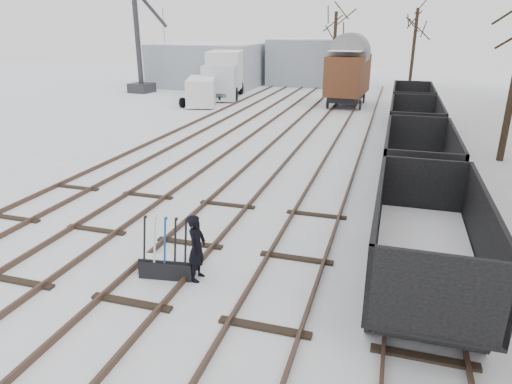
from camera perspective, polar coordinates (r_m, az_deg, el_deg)
ground at (r=10.52m, az=-15.29°, el=-13.32°), size 120.00×120.00×0.00m
tracks at (r=22.28m, az=3.30°, el=5.49°), size 13.90×52.00×0.16m
shed_left at (r=47.04m, az=-5.92°, el=15.55°), size 10.00×8.00×4.10m
shed_right at (r=48.27m, az=6.30°, el=15.88°), size 7.00×6.00×4.50m
ground_frame at (r=11.22m, az=-11.04°, el=-9.02°), size 1.35×0.60×1.49m
worker at (r=10.74m, az=-7.41°, el=-6.94°), size 0.40×0.60×1.64m
freight_wagon_a at (r=10.84m, az=20.34°, el=-7.41°), size 2.29×5.72×2.33m
freight_wagon_b at (r=16.81m, az=19.47°, el=2.39°), size 2.29×5.72×2.33m
freight_wagon_c at (r=23.01m, az=19.06°, el=6.99°), size 2.29×5.72×2.33m
freight_wagon_d at (r=29.30m, az=18.82°, el=9.63°), size 2.29×5.72×2.33m
box_van_wagon at (r=35.42m, az=11.46°, el=14.32°), size 3.16×5.48×4.05m
lorry at (r=39.86m, az=-3.89°, el=14.60°), size 3.79×8.46×3.70m
panel_van at (r=35.34m, az=-6.79°, el=12.43°), size 3.37×5.00×2.03m
crane at (r=43.41m, az=-14.18°, el=15.22°), size 2.07×5.50×9.29m
tree_far_left at (r=43.97m, az=9.74°, el=16.88°), size 0.30×0.30×6.88m
tree_far_right at (r=47.39m, az=19.08°, el=16.54°), size 0.30×0.30×7.23m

